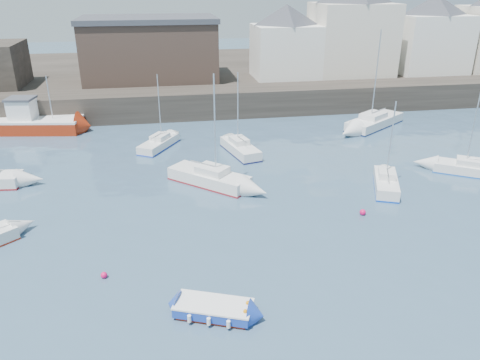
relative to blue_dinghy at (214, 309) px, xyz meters
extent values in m
plane|color=#2D4760|center=(3.39, 0.27, -0.39)|extent=(220.00, 220.00, 0.00)
cube|color=#28231E|center=(3.39, 35.27, 1.11)|extent=(90.00, 5.00, 3.00)
cube|color=#28231E|center=(3.39, 53.27, 1.01)|extent=(90.00, 32.00, 2.80)
cube|color=beige|center=(23.39, 42.27, 6.91)|extent=(10.00, 8.00, 9.00)
cube|color=white|center=(34.39, 41.77, 6.16)|extent=(9.00, 7.00, 7.50)
pyramid|color=#3A3D44|center=(34.39, 41.77, 11.14)|extent=(11.88, 11.88, 2.45)
cube|color=white|center=(14.39, 41.77, 5.66)|extent=(8.00, 7.00, 6.50)
pyramid|color=#3A3D44|center=(14.39, 41.77, 10.14)|extent=(11.14, 11.14, 2.45)
cube|color=#3D2D26|center=(-2.61, 43.27, 5.91)|extent=(16.00, 10.00, 7.00)
cube|color=#3A3D44|center=(-2.61, 43.27, 9.71)|extent=(16.40, 10.40, 0.60)
cube|color=maroon|center=(0.00, 0.00, -0.30)|extent=(3.55, 2.45, 0.16)
cube|color=#1B3EAD|center=(0.00, 0.00, 0.00)|extent=(3.88, 2.73, 0.45)
cube|color=white|center=(0.00, 0.00, 0.27)|extent=(3.96, 2.78, 0.08)
cube|color=white|center=(0.00, 0.00, 0.07)|extent=(3.05, 2.04, 0.41)
cube|color=tan|center=(0.00, 0.00, 0.17)|extent=(0.63, 1.09, 0.06)
cylinder|color=white|center=(-0.54, 1.14, -0.03)|extent=(0.18, 0.18, 0.36)
cylinder|color=white|center=(-1.17, -0.47, -0.03)|extent=(0.18, 0.18, 0.36)
cylinder|color=white|center=(0.32, 0.80, -0.03)|extent=(0.18, 0.18, 0.36)
cylinder|color=white|center=(-0.32, -0.80, -0.03)|extent=(0.18, 0.18, 0.36)
cylinder|color=white|center=(1.17, 0.47, -0.03)|extent=(0.18, 0.18, 0.36)
cylinder|color=white|center=(0.54, -1.14, -0.03)|extent=(0.18, 0.18, 0.36)
cube|color=maroon|center=(-14.43, 31.77, 0.21)|extent=(9.12, 4.59, 1.20)
cube|color=white|center=(-14.43, 31.77, 0.92)|extent=(9.12, 4.59, 0.22)
cube|color=white|center=(-15.72, 31.98, 2.01)|extent=(2.71, 2.53, 1.96)
cube|color=#3A3D44|center=(-15.72, 31.98, 3.10)|extent=(2.96, 2.78, 0.22)
cylinder|color=silver|center=(-12.82, 31.52, 3.21)|extent=(0.11, 0.11, 4.36)
cube|color=silver|center=(1.50, 15.35, 0.11)|extent=(6.25, 6.02, 0.99)
cube|color=maroon|center=(1.50, 15.35, -0.32)|extent=(6.31, 6.08, 0.13)
cube|color=silver|center=(1.75, 15.13, 0.87)|extent=(2.76, 2.72, 0.55)
cylinder|color=silver|center=(1.99, 14.90, 4.38)|extent=(0.11, 0.11, 7.56)
cube|color=silver|center=(14.54, 12.18, 0.06)|extent=(3.34, 5.20, 0.89)
cube|color=#0B40B7|center=(14.54, 12.18, -0.33)|extent=(3.38, 5.25, 0.12)
cube|color=silver|center=(14.63, 12.41, 0.76)|extent=(1.76, 2.06, 0.50)
cylinder|color=silver|center=(14.72, 12.64, 3.36)|extent=(0.10, 0.10, 5.71)
cube|color=silver|center=(22.79, 13.65, 0.02)|extent=(5.96, 4.81, 0.82)
cube|color=blue|center=(22.79, 13.65, -0.33)|extent=(6.02, 4.86, 0.11)
cube|color=silver|center=(22.54, 13.81, 0.66)|extent=(2.50, 2.31, 0.45)
cylinder|color=silver|center=(22.29, 13.97, 3.82)|extent=(0.09, 0.09, 6.77)
cube|color=silver|center=(5.06, 21.73, 0.06)|extent=(3.02, 5.76, 0.90)
cube|color=#0E0F3C|center=(5.06, 21.73, -0.33)|extent=(3.05, 5.82, 0.12)
cube|color=silver|center=(4.99, 22.00, 0.77)|extent=(1.74, 2.19, 0.50)
cylinder|color=silver|center=(4.93, 22.26, 3.68)|extent=(0.10, 0.10, 6.33)
cube|color=silver|center=(20.67, 27.57, 0.12)|extent=(7.86, 6.62, 1.01)
cube|color=#0B193F|center=(20.67, 27.57, -0.32)|extent=(7.94, 6.69, 0.13)
cube|color=silver|center=(20.35, 27.34, 0.91)|extent=(3.34, 3.14, 0.56)
cylinder|color=silver|center=(20.03, 27.11, 5.15)|extent=(0.11, 0.11, 9.05)
cube|color=silver|center=(-2.19, 24.60, 0.01)|extent=(4.09, 5.33, 0.78)
cube|color=#203FB5|center=(-2.19, 24.60, -0.33)|extent=(4.13, 5.39, 0.10)
cube|color=silver|center=(-2.06, 24.82, 0.61)|extent=(2.01, 2.21, 0.43)
cylinder|color=silver|center=(-1.93, 25.04, 3.39)|extent=(0.09, 0.09, 5.99)
sphere|color=#DF0D54|center=(-5.37, 4.00, -0.39)|extent=(0.35, 0.35, 0.35)
sphere|color=#DF0D54|center=(11.10, 8.46, -0.39)|extent=(0.42, 0.42, 0.42)
sphere|color=#DF0D54|center=(1.83, 14.66, -0.39)|extent=(0.46, 0.46, 0.46)
camera|label=1|loc=(-1.80, -17.67, 14.21)|focal=35.00mm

